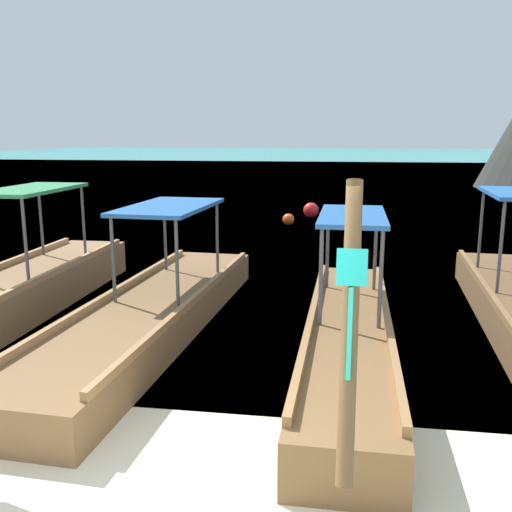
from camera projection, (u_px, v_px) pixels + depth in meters
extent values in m
plane|color=teal|center=(334.00, 161.00, 63.93)|extent=(120.00, 120.00, 0.00)
cube|color=olive|center=(11.00, 299.00, 8.98)|extent=(1.24, 6.65, 0.63)
cube|color=#AF7F52|center=(43.00, 278.00, 8.82)|extent=(0.11, 6.12, 0.10)
cylinder|color=#4C4C51|center=(25.00, 241.00, 8.56)|extent=(0.05, 0.05, 1.30)
cylinder|color=#4C4C51|center=(41.00, 221.00, 10.61)|extent=(0.05, 0.05, 1.30)
cylinder|color=#4C4C51|center=(83.00, 222.00, 10.49)|extent=(0.05, 0.05, 1.30)
cube|color=#2D844C|center=(31.00, 189.00, 9.44)|extent=(1.03, 2.20, 0.06)
cube|color=brown|center=(152.00, 317.00, 8.31)|extent=(1.75, 6.93, 0.49)
cube|color=#9F7246|center=(110.00, 295.00, 8.38)|extent=(0.43, 6.31, 0.10)
cube|color=#9F7246|center=(193.00, 300.00, 8.12)|extent=(0.43, 6.31, 0.10)
cylinder|color=#4C4C51|center=(113.00, 260.00, 8.06)|extent=(0.05, 0.05, 1.23)
cylinder|color=#4C4C51|center=(177.00, 263.00, 7.87)|extent=(0.05, 0.05, 1.23)
cylinder|color=#4C4C51|center=(165.00, 236.00, 10.03)|extent=(0.05, 0.05, 1.23)
cylinder|color=#4C4C51|center=(217.00, 238.00, 9.84)|extent=(0.05, 0.05, 1.23)
cube|color=#235BA3|center=(169.00, 207.00, 8.82)|extent=(1.29, 2.32, 0.06)
cube|color=brown|center=(348.00, 342.00, 7.24)|extent=(1.13, 6.04, 0.53)
cube|color=#996C3F|center=(312.00, 317.00, 7.25)|extent=(0.17, 5.54, 0.10)
cube|color=#996C3F|center=(387.00, 321.00, 7.09)|extent=(0.17, 5.54, 0.10)
cylinder|color=brown|center=(350.00, 330.00, 3.92)|extent=(0.13, 0.73, 2.05)
cube|color=#1ECCBC|center=(352.00, 267.00, 3.68)|extent=(0.20, 0.13, 0.25)
cube|color=#1ECCBC|center=(350.00, 333.00, 3.75)|extent=(0.03, 0.08, 0.64)
cylinder|color=#4C4C51|center=(321.00, 277.00, 6.97)|extent=(0.05, 0.05, 1.22)
cylinder|color=#4C4C51|center=(381.00, 280.00, 6.85)|extent=(0.05, 0.05, 1.22)
cylinder|color=#4C4C51|center=(328.00, 249.00, 8.71)|extent=(0.05, 0.05, 1.22)
cylinder|color=#4C4C51|center=(375.00, 250.00, 8.59)|extent=(0.05, 0.05, 1.22)
cube|color=#235BA3|center=(353.00, 216.00, 7.64)|extent=(0.91, 2.02, 0.06)
cube|color=brown|center=(484.00, 287.00, 8.73)|extent=(0.40, 5.37, 0.10)
cylinder|color=#4C4C51|center=(501.00, 248.00, 8.43)|extent=(0.05, 0.05, 1.40)
cylinder|color=#4C4C51|center=(481.00, 229.00, 10.10)|extent=(0.05, 0.05, 1.40)
sphere|color=#EA5119|center=(288.00, 219.00, 18.20)|extent=(0.38, 0.38, 0.38)
sphere|color=red|center=(311.00, 210.00, 19.78)|extent=(0.54, 0.54, 0.54)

